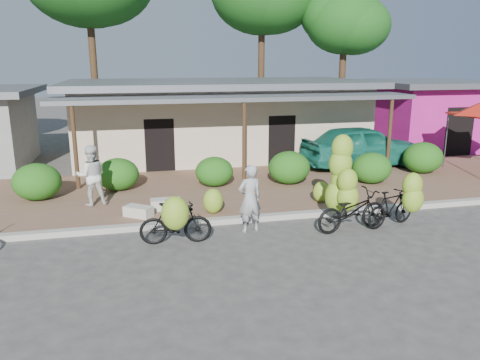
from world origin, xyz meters
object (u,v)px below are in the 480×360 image
at_px(bike_center, 347,195).
at_px(bystander, 91,175).
at_px(sack_far, 138,211).
at_px(teal_van, 362,146).
at_px(sack_near, 166,204).
at_px(vendor, 250,198).
at_px(bike_right, 397,204).
at_px(bike_left, 175,221).
at_px(tree_near_right, 341,20).

xyz_separation_m(bike_center, bystander, (-6.46, 3.13, 0.13)).
distance_m(bike_center, sack_far, 5.53).
relative_size(bystander, teal_van, 0.36).
distance_m(sack_near, sack_far, 0.90).
height_order(sack_far, vendor, vendor).
bearing_deg(bike_right, bike_center, 56.85).
distance_m(bike_left, sack_far, 2.20).
xyz_separation_m(bike_left, bike_right, (5.62, -0.09, 0.04)).
bearing_deg(sack_near, bike_left, -89.02).
bearing_deg(bike_right, bystander, 48.03).
height_order(vendor, teal_van, teal_van).
bearing_deg(sack_near, bystander, 155.94).
xyz_separation_m(tree_near_right, bystander, (-12.31, -10.50, -5.26)).
bearing_deg(tree_near_right, sack_far, -132.97).
xyz_separation_m(bike_left, bystander, (-2.07, 3.38, 0.38)).
bearing_deg(tree_near_right, bike_center, -113.23).
distance_m(bike_left, bike_center, 4.41).
relative_size(tree_near_right, vendor, 4.58).
distance_m(sack_near, bystander, 2.34).
distance_m(bike_left, vendor, 2.00).
bearing_deg(sack_far, bike_left, -68.03).
distance_m(tree_near_right, bike_right, 15.75).
bearing_deg(vendor, bike_center, 160.09).
relative_size(sack_far, teal_van, 0.15).
xyz_separation_m(tree_near_right, teal_van, (-2.32, -7.62, -5.31)).
height_order(tree_near_right, bystander, tree_near_right).
relative_size(tree_near_right, sack_far, 10.52).
distance_m(tree_near_right, teal_van, 9.57).
xyz_separation_m(sack_far, bystander, (-1.26, 1.37, 0.74)).
bearing_deg(vendor, sack_near, -57.85).
height_order(bike_center, sack_near, bike_center).
distance_m(bike_right, teal_van, 6.76).
bearing_deg(tree_near_right, sack_near, -132.04).
bearing_deg(bike_center, vendor, 73.15).
xyz_separation_m(bike_center, bike_right, (1.23, -0.34, -0.21)).
bearing_deg(teal_van, tree_near_right, -22.81).
distance_m(tree_near_right, sack_near, 16.48).
height_order(tree_near_right, sack_far, tree_near_right).
xyz_separation_m(bike_center, sack_far, (-5.20, 1.76, -0.61)).
bearing_deg(sack_near, teal_van, 25.40).
distance_m(tree_near_right, vendor, 16.62).
distance_m(bike_left, bike_right, 5.62).
bearing_deg(bike_left, sack_near, 5.61).
height_order(tree_near_right, vendor, tree_near_right).
bearing_deg(vendor, bike_left, 2.83).
height_order(bike_center, bike_right, bike_center).
bearing_deg(bystander, vendor, 136.60).
bearing_deg(sack_far, sack_near, 31.06).
bearing_deg(bystander, tree_near_right, -147.45).
relative_size(bike_right, sack_far, 2.23).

